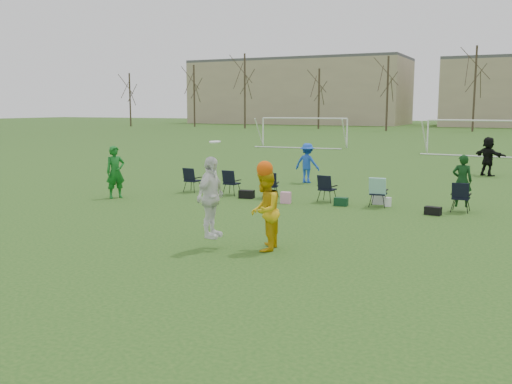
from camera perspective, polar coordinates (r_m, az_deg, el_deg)
The scene contains 9 objects.
ground at distance 13.56m, azimuth -7.31°, elevation -5.91°, with size 260.00×260.00×0.00m, color #234F18.
fielder_green_near at distance 21.71m, azimuth -13.88°, elevation 1.95°, with size 0.71×0.46×1.94m, color #12661D.
fielder_blue at distance 25.43m, azimuth 5.14°, elevation 2.90°, with size 1.14×0.65×1.76m, color blue.
fielder_black at distance 30.12m, azimuth 22.19°, elevation 3.32°, with size 1.78×0.57×1.92m, color black.
center_contest at distance 13.39m, azimuth -1.51°, elevation -1.19°, with size 1.90×1.55×2.58m.
sideline_setup at distance 20.35m, azimuth 7.29°, elevation 0.48°, with size 10.78×1.58×1.85m.
goal_left at distance 48.18m, azimuth 4.83°, elevation 6.80°, with size 7.39×0.76×2.46m.
goal_mid at distance 43.13m, azimuth 21.57°, elevation 6.03°, with size 7.40×0.63×2.46m.
tree_line at distance 81.15m, azimuth 21.07°, elevation 9.20°, with size 110.28×3.28×11.40m.
Camera 1 is at (7.19, -10.99, 3.37)m, focal length 40.00 mm.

